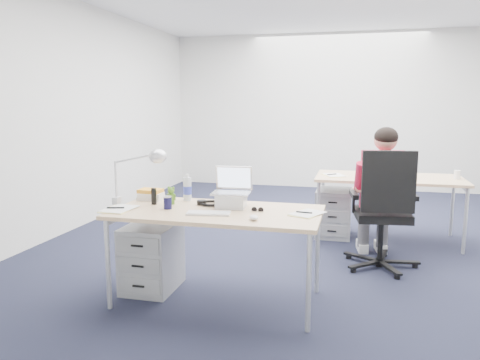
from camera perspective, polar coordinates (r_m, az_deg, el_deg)
name	(u,v)px	position (r m, az deg, el deg)	size (l,w,h in m)	color
floor	(318,241)	(5.44, 9.54, -7.33)	(7.00, 7.00, 0.00)	black
room	(323,88)	(5.22, 10.05, 11.03)	(6.02, 7.02, 2.80)	silver
desk_near	(217,216)	(3.62, -2.84, -4.42)	(1.60, 0.80, 0.73)	tan
desk_far	(389,181)	(5.52, 17.67, -0.10)	(1.60, 0.80, 0.73)	tan
office_chair	(382,235)	(4.63, 16.87, -6.41)	(0.80, 0.80, 1.14)	black
seated_person	(380,195)	(4.73, 16.71, -1.75)	(0.44, 0.74, 1.32)	#C01B3C
drawer_pedestal_near	(152,257)	(4.03, -10.69, -9.19)	(0.40, 0.50, 0.55)	#A0A3A6
drawer_pedestal_far	(333,213)	(5.63, 11.32, -3.91)	(0.40, 0.50, 0.55)	#A0A3A6
silver_laptop	(231,188)	(3.68, -1.08, -0.97)	(0.30, 0.23, 0.31)	silver
wireless_keyboard	(209,213)	(3.49, -3.85, -4.04)	(0.32, 0.13, 0.02)	white
computer_mouse	(254,218)	(3.31, 1.69, -4.60)	(0.06, 0.10, 0.03)	white
headphones	(212,202)	(3.81, -3.49, -2.74)	(0.24, 0.19, 0.04)	black
can_koozie	(168,202)	(3.69, -8.81, -2.72)	(0.06, 0.06, 0.10)	#14133E
water_bottle	(187,187)	(3.97, -6.43, -0.89)	(0.07, 0.07, 0.23)	silver
bear_figurine	(171,195)	(3.86, -8.39, -1.84)	(0.08, 0.06, 0.15)	#346F1D
book_stack	(151,194)	(4.07, -10.83, -1.74)	(0.20, 0.15, 0.09)	silver
cordless_phone	(154,196)	(3.86, -10.46, -1.98)	(0.04, 0.02, 0.14)	black
papers_left	(118,209)	(3.75, -14.67, -3.45)	(0.20, 0.29, 0.01)	#FFF493
papers_right	(306,214)	(3.52, 8.10, -4.08)	(0.18, 0.26, 0.01)	#FFF493
sunglasses	(258,210)	(3.58, 2.15, -3.66)	(0.09, 0.04, 0.02)	black
desk_lamp	(132,176)	(3.86, -13.05, 0.53)	(0.42, 0.15, 0.48)	silver
dark_laptop	(397,167)	(5.43, 18.60, 1.50)	(0.34, 0.33, 0.24)	black
far_cup	(457,175)	(5.62, 24.97, 0.59)	(0.07, 0.07, 0.10)	white
far_papers	(333,175)	(5.45, 11.31, 0.57)	(0.20, 0.28, 0.01)	white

